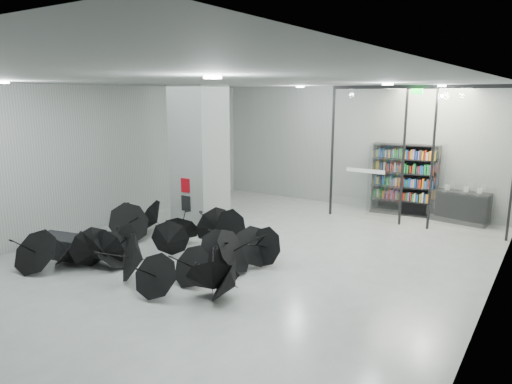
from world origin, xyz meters
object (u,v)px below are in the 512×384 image
Objects in this scene: bookshelf at (405,180)px; shop_counter at (461,207)px; umbrella_cluster at (163,251)px; bench at (66,247)px; column at (200,159)px.

shop_counter is (1.70, -0.00, -0.65)m from bookshelf.
bookshelf reaches higher than umbrella_cluster.
umbrella_cluster is (2.27, 0.89, 0.06)m from bench.
column reaches higher than bench.
shop_counter is at bearing 56.65° from umbrella_cluster.
column reaches higher than umbrella_cluster.
bookshelf is at bearing 47.65° from column.
column is 0.70× the size of umbrella_cluster.
bench is at bearing -123.22° from shop_counter.
bench is 10.97m from shop_counter.
umbrella_cluster is (-3.19, -7.43, -0.81)m from bookshelf.
bench is at bearing -107.47° from column.
umbrella_cluster reaches higher than bench.
bookshelf is 1.43× the size of shop_counter.
column is 3.37m from umbrella_cluster.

